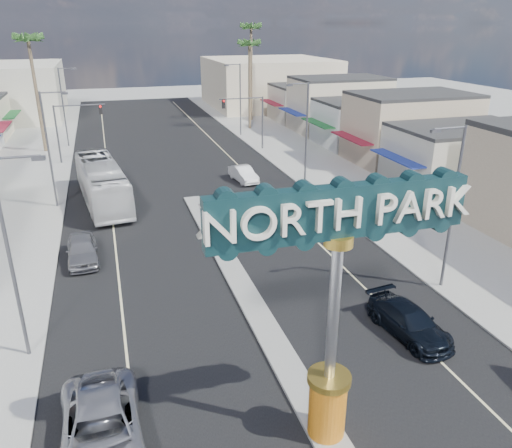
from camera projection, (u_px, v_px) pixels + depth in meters
ground at (189, 195)px, 42.61m from camera, size 160.00×160.00×0.00m
road at (189, 195)px, 42.60m from camera, size 20.00×120.00×0.01m
median_island at (238, 279)px, 28.38m from camera, size 1.30×30.00×0.16m
sidewalk_left at (11, 211)px, 38.79m from camera, size 8.00×120.00×0.12m
sidewalk_right at (339, 180)px, 46.37m from camera, size 8.00×120.00×0.12m
storefront_row_right at (369, 119)px, 59.51m from camera, size 12.00×42.00×6.00m
backdrop_far_right at (269, 83)px, 86.98m from camera, size 20.00×20.00×8.00m
gateway_sign at (336, 289)px, 15.53m from camera, size 8.20×1.50×9.15m
traffic_signal_left at (75, 122)px, 50.93m from camera, size 5.09×0.45×6.00m
traffic_signal_right at (247, 113)px, 55.91m from camera, size 5.09×0.45×6.00m
streetlight_l_near at (13, 251)px, 20.15m from camera, size 2.03×0.22×9.00m
streetlight_l_mid at (50, 144)px, 37.89m from camera, size 2.03×0.22×9.00m
streetlight_l_far at (64, 103)px, 57.40m from camera, size 2.03×0.22×9.00m
streetlight_r_near at (451, 201)px, 25.80m from camera, size 2.03×0.22×9.00m
streetlight_r_mid at (305, 129)px, 43.54m from camera, size 2.03×0.22×9.00m
streetlight_r_far at (239, 96)px, 63.05m from camera, size 2.03×0.22×9.00m
palm_left_far at (29, 45)px, 52.52m from camera, size 2.60×2.60×13.10m
palm_right_mid at (249, 48)px, 65.22m from camera, size 2.60×2.60×12.10m
palm_right_far at (251, 33)px, 70.42m from camera, size 2.60×2.60×14.10m
suv_left at (102, 430)px, 16.88m from camera, size 2.82×5.97×1.65m
suv_right at (409, 322)px, 23.26m from camera, size 2.52×5.00×1.39m
car_parked_left at (82, 250)px, 30.48m from camera, size 2.02×4.57×1.53m
car_parked_right at (243, 174)px, 46.03m from camera, size 2.00×4.37×1.39m
city_bus at (102, 183)px, 40.03m from camera, size 4.30×12.49×3.41m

